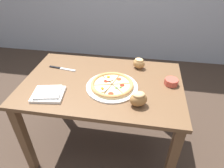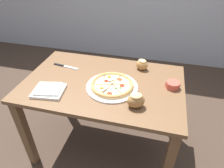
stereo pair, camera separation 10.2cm
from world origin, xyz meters
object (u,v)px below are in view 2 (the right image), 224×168
pizza (112,85)px  ramekin_bowl (173,85)px  bread_piece_near (142,64)px  napkin_folded (49,90)px  bread_piece_mid (136,100)px  knife_main (66,66)px  dining_table (103,93)px

pizza → ramekin_bowl: 0.44m
bread_piece_near → pizza: bearing=-119.7°
napkin_folded → bread_piece_mid: bread_piece_mid is taller
pizza → bread_piece_near: (0.18, 0.31, 0.03)m
bread_piece_mid → knife_main: 0.75m
pizza → napkin_folded: bearing=-158.4°
dining_table → napkin_folded: (-0.34, -0.22, 0.13)m
ramekin_bowl → knife_main: bearing=174.8°
bread_piece_near → bread_piece_mid: 0.48m
pizza → bread_piece_near: bearing=60.3°
ramekin_bowl → bread_piece_near: bread_piece_near is taller
dining_table → bread_piece_near: bearing=44.6°
pizza → napkin_folded: 0.45m
napkin_folded → bread_piece_mid: size_ratio=1.71×
bread_piece_mid → napkin_folded: bearing=-179.9°
pizza → ramekin_bowl: size_ratio=3.66×
pizza → knife_main: pizza is taller
dining_table → bread_piece_mid: size_ratio=8.94×
pizza → napkin_folded: pizza is taller
bread_piece_near → knife_main: 0.65m
dining_table → bread_piece_mid: (0.28, -0.22, 0.17)m
ramekin_bowl → knife_main: (-0.89, 0.08, -0.02)m
dining_table → ramekin_bowl: ramekin_bowl is taller
dining_table → napkin_folded: napkin_folded is taller
bread_piece_mid → knife_main: size_ratio=0.57×
bread_piece_near → bread_piece_mid: (0.02, -0.48, 0.01)m
dining_table → bread_piece_near: (0.26, 0.26, 0.16)m
bread_piece_near → ramekin_bowl: bearing=-38.8°
dining_table → ramekin_bowl: size_ratio=11.70×
dining_table → bread_piece_near: bread_piece_near is taller
ramekin_bowl → napkin_folded: ramekin_bowl is taller
knife_main → napkin_folded: bearing=-76.0°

